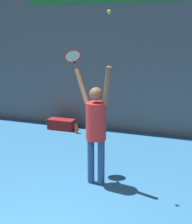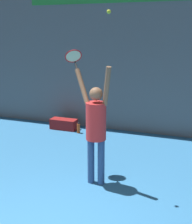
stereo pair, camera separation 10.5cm
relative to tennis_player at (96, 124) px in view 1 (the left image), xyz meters
name	(u,v)px [view 1 (the left image)]	position (x,y,z in m)	size (l,w,h in m)	color
back_wall	(137,43)	(-0.01, 3.38, 1.33)	(18.00, 0.10, 5.00)	slate
tennis_player	(96,124)	(0.00, 0.00, 0.00)	(0.85, 0.49, 2.24)	#2D4C7F
tennis_racket	(73,57)	(-0.63, 0.45, 1.17)	(0.41, 0.43, 0.37)	black
tennis_ball	(109,12)	(0.27, -0.14, 1.95)	(0.07, 0.07, 0.07)	#CCDB2D
water_bottle	(76,128)	(-1.53, 2.66, -1.03)	(0.09, 0.09, 0.31)	#D84C19
equipment_bag	(61,124)	(-2.09, 2.84, -1.01)	(0.79, 0.34, 0.30)	maroon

